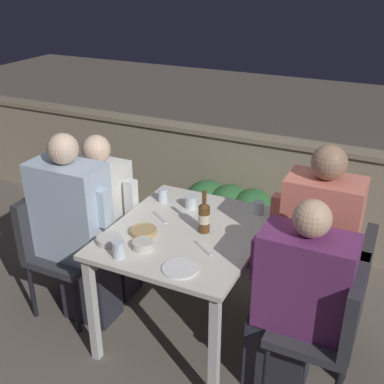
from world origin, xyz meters
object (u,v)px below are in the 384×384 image
(chair_left_far, at_px, (85,220))
(potted_plant, at_px, (93,194))
(chair_left_near, at_px, (55,241))
(beer_bottle, at_px, (204,216))
(person_blue_shirt, at_px, (77,231))
(chair_right_far, at_px, (342,287))
(chair_right_near, at_px, (332,322))
(person_white_polo, at_px, (106,216))
(person_coral_top, at_px, (312,255))
(person_purple_stripe, at_px, (295,301))

(chair_left_far, height_order, potted_plant, chair_left_far)
(chair_left_near, relative_size, chair_left_far, 1.00)
(beer_bottle, bearing_deg, chair_left_far, 172.32)
(person_blue_shirt, bearing_deg, chair_right_far, 10.75)
(chair_left_near, distance_m, potted_plant, 0.87)
(chair_left_far, relative_size, potted_plant, 1.15)
(potted_plant, bearing_deg, chair_right_near, -21.65)
(person_blue_shirt, bearing_deg, potted_plant, 120.98)
(chair_left_near, height_order, person_white_polo, person_white_polo)
(person_white_polo, distance_m, potted_plant, 0.72)
(chair_left_far, xyz_separation_m, chair_right_near, (1.82, -0.34, 0.00))
(person_blue_shirt, bearing_deg, chair_left_near, -180.00)
(beer_bottle, xyz_separation_m, potted_plant, (-1.30, 0.63, -0.40))
(chair_right_near, height_order, beer_bottle, beer_bottle)
(chair_right_near, relative_size, chair_right_far, 1.00)
(person_coral_top, distance_m, potted_plant, 2.00)
(person_purple_stripe, height_order, chair_right_far, person_purple_stripe)
(chair_left_near, height_order, chair_right_far, same)
(chair_left_far, bearing_deg, beer_bottle, -7.68)
(chair_left_near, height_order, person_coral_top, person_coral_top)
(potted_plant, bearing_deg, person_purple_stripe, -23.62)
(chair_left_near, distance_m, beer_bottle, 1.07)
(person_blue_shirt, relative_size, person_coral_top, 0.96)
(chair_left_near, distance_m, chair_left_far, 0.31)
(person_purple_stripe, xyz_separation_m, potted_plant, (-1.92, 0.84, -0.14))
(person_blue_shirt, distance_m, person_white_polo, 0.32)
(chair_right_far, height_order, person_coral_top, person_coral_top)
(chair_left_near, xyz_separation_m, chair_left_far, (0.00, 0.31, 0.00))
(beer_bottle, height_order, potted_plant, beer_bottle)
(person_coral_top, height_order, potted_plant, person_coral_top)
(chair_left_far, xyz_separation_m, person_coral_top, (1.62, -0.01, 0.16))
(person_blue_shirt, distance_m, chair_right_far, 1.66)
(chair_right_near, distance_m, person_coral_top, 0.42)
(person_coral_top, bearing_deg, chair_left_far, 179.76)
(person_white_polo, distance_m, beer_bottle, 0.86)
(chair_right_near, distance_m, potted_plant, 2.28)
(person_blue_shirt, height_order, person_coral_top, person_coral_top)
(person_blue_shirt, height_order, chair_left_far, person_blue_shirt)
(person_blue_shirt, relative_size, chair_right_far, 1.52)
(potted_plant, bearing_deg, chair_right_far, -13.48)
(chair_left_near, bearing_deg, chair_right_near, -0.81)
(person_blue_shirt, height_order, beer_bottle, person_blue_shirt)
(person_white_polo, height_order, person_purple_stripe, person_purple_stripe)
(chair_left_near, xyz_separation_m, potted_plant, (-0.30, 0.81, -0.07))
(chair_left_near, bearing_deg, person_white_polo, 57.78)
(chair_right_far, xyz_separation_m, person_coral_top, (-0.19, -0.00, 0.16))
(person_white_polo, distance_m, chair_right_far, 1.62)
(person_coral_top, relative_size, beer_bottle, 5.13)
(person_white_polo, bearing_deg, chair_right_near, -11.85)
(chair_right_near, xyz_separation_m, person_purple_stripe, (-0.20, 0.00, 0.07))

